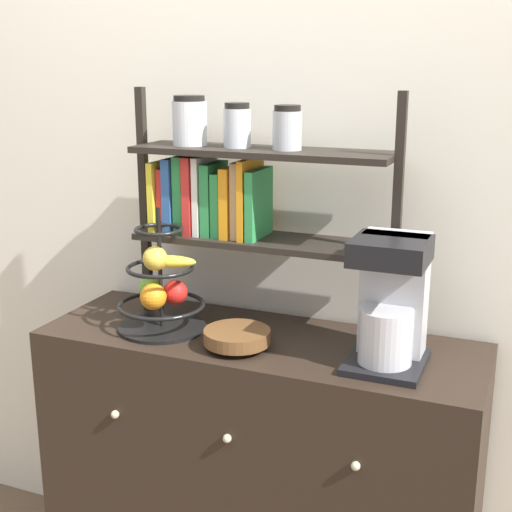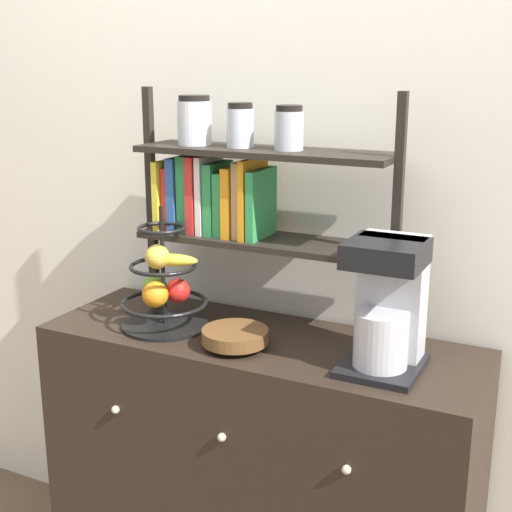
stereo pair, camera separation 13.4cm
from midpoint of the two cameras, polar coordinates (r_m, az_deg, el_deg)
name	(u,v)px [view 1 (the left image)]	position (r m, az deg, el deg)	size (l,w,h in m)	color
wall_back	(291,189)	(2.15, 1.08, 5.35)	(7.00, 0.05, 2.60)	silver
sideboard	(259,481)	(2.24, -1.58, -17.55)	(1.26, 0.45, 0.92)	black
coffee_maker	(391,301)	(1.83, 8.67, -3.63)	(0.19, 0.22, 0.34)	black
fruit_stand	(161,290)	(2.08, -9.48, -2.69)	(0.26, 0.26, 0.36)	black
wooden_bowl	(237,337)	(1.95, -3.51, -6.54)	(0.18, 0.18, 0.05)	brown
shelf_hutch	(231,186)	(2.05, -3.93, 5.57)	(0.79, 0.20, 0.68)	black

